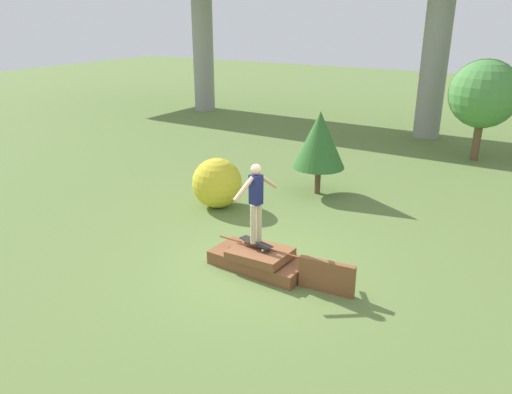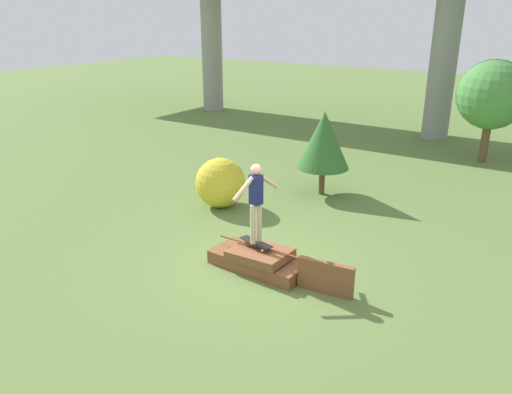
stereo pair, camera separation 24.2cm
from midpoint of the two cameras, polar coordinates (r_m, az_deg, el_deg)
ground_plane at (r=10.81m, az=-0.30°, el=-8.06°), size 80.00×80.00×0.00m
scrap_pile at (r=10.69m, az=-0.28°, el=-7.14°), size 2.12×1.07×0.52m
scrap_plank_loose at (r=9.88m, az=7.38°, el=-9.01°), size 1.13×0.24×0.66m
skateboard at (r=10.55m, az=-0.66°, el=-5.23°), size 0.85×0.39×0.09m
skater at (r=10.15m, az=-0.68°, el=-0.07°), size 0.36×1.23×1.71m
tree_behind_left at (r=19.69m, az=24.29°, el=10.66°), size 2.42×2.42×3.64m
tree_behind_right at (r=14.72m, az=6.80°, el=6.50°), size 1.54×1.54×2.49m
bush_yellow_flowering at (r=13.88m, az=-4.97°, el=1.60°), size 1.39×1.39×1.39m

